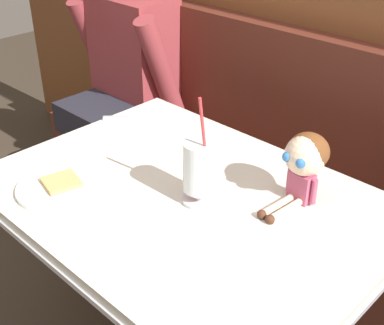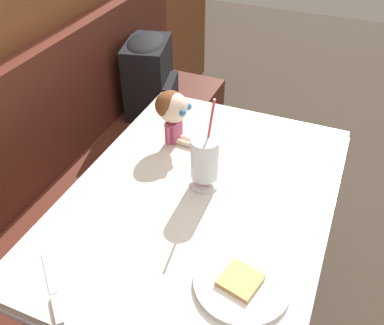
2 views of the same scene
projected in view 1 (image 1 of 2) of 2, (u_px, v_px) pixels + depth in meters
booth_bench at (298, 217)px, 2.04m from camera, size 2.60×0.48×1.00m
diner_table at (186, 249)px, 1.54m from camera, size 1.11×0.81×0.74m
toast_plate at (61, 187)px, 1.46m from camera, size 0.25×0.25×0.03m
milkshake_glass at (200, 169)px, 1.36m from camera, size 0.10×0.10×0.32m
butter_knife at (125, 118)px, 1.85m from camera, size 0.18×0.18×0.01m
seated_doll at (305, 159)px, 1.36m from camera, size 0.12×0.22×0.20m
diner_patron at (128, 62)px, 2.37m from camera, size 0.55×0.48×0.81m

